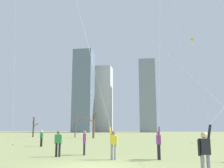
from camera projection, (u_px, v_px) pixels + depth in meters
The scene contains 14 objects.
ground_plane at pixel (92, 167), 11.73m from camera, with size 400.00×400.00×0.00m, color #848E56.
kite_flyer_foreground_right_red at pixel (210, 102), 15.47m from camera, with size 10.31×8.19×15.31m.
kite_flyer_midfield_center_pink at pixel (159, 53), 13.65m from camera, with size 0.97×8.30×21.22m.
kite_flyer_midfield_left_purple at pixel (100, 93), 15.95m from camera, with size 5.83×4.77×18.01m.
bystander_strolling_midfield at pixel (58, 142), 16.03m from camera, with size 0.51×0.24×1.62m.
bystander_watching_nearby at pixel (84, 141), 17.21m from camera, with size 0.28×0.50×1.62m.
bystander_far_off_by_trees at pixel (42, 137), 25.61m from camera, with size 0.40×0.38×1.62m.
distant_kite_low_near_trees_yellow at pixel (195, 53), 40.40m from camera, with size 2.50×0.36×16.38m.
bare_tree_rightmost at pixel (94, 125), 50.64m from camera, with size 2.56×1.71×5.05m.
bare_tree_left_of_center at pixel (34, 126), 58.17m from camera, with size 2.14×2.86×4.52m.
bare_tree_far_right_edge at pixel (76, 125), 56.09m from camera, with size 2.37×2.98×5.21m.
skyline_slender_spire at pixel (83, 91), 150.86m from camera, with size 11.12×11.18×48.99m.
skyline_tall_tower at pixel (148, 96), 160.49m from camera, with size 10.19×11.47×45.83m.
skyline_short_annex at pixel (104, 99), 164.17m from camera, with size 10.11×11.39×42.38m.
Camera 1 is at (2.75, -11.94, 1.69)m, focal length 40.58 mm.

